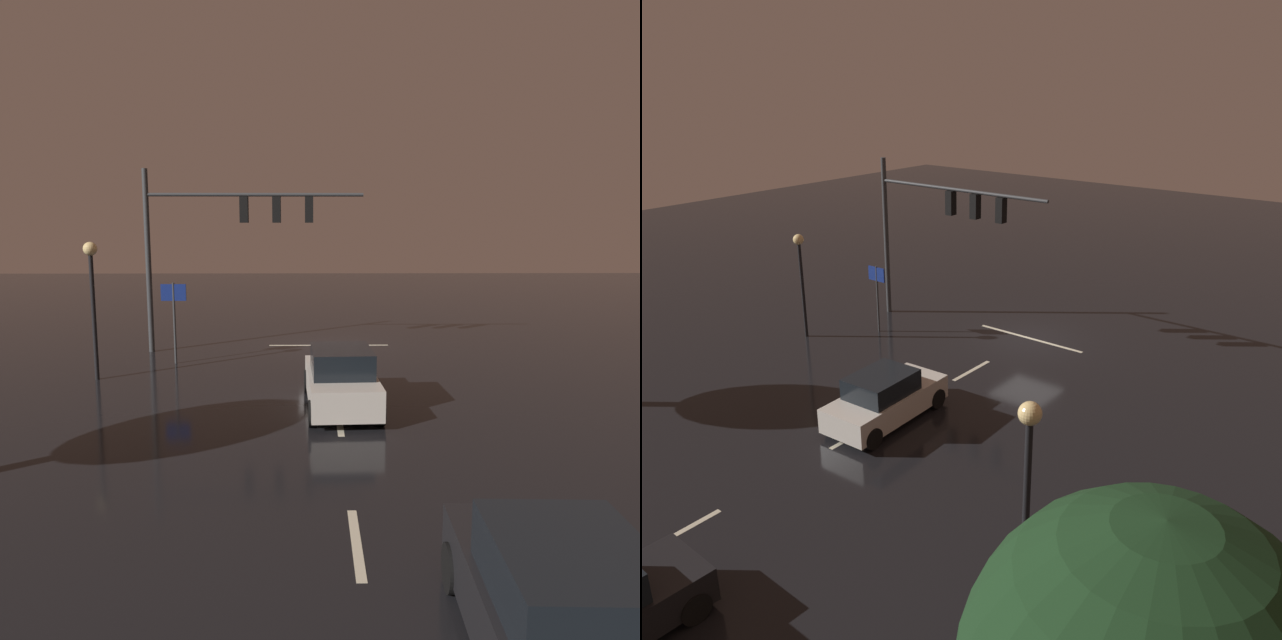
# 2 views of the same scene
# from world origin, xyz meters

# --- Properties ---
(ground_plane) EXTENTS (80.00, 80.00, 0.00)m
(ground_plane) POSITION_xyz_m (0.00, 0.00, 0.00)
(ground_plane) COLOR black
(traffic_signal_assembly) EXTENTS (8.52, 0.47, 7.15)m
(traffic_signal_assembly) POSITION_xyz_m (4.09, 1.04, 4.95)
(traffic_signal_assembly) COLOR #383A3D
(traffic_signal_assembly) RESTS_ON ground_plane
(lane_dash_far) EXTENTS (0.16, 2.20, 0.01)m
(lane_dash_far) POSITION_xyz_m (0.00, 4.00, 0.00)
(lane_dash_far) COLOR beige
(lane_dash_far) RESTS_ON ground_plane
(lane_dash_mid) EXTENTS (0.16, 2.20, 0.01)m
(lane_dash_mid) POSITION_xyz_m (0.00, 10.00, 0.00)
(lane_dash_mid) COLOR beige
(lane_dash_mid) RESTS_ON ground_plane
(lane_dash_near) EXTENTS (0.16, 2.20, 0.01)m
(lane_dash_near) POSITION_xyz_m (0.00, 16.00, 0.00)
(lane_dash_near) COLOR beige
(lane_dash_near) RESTS_ON ground_plane
(stop_bar) EXTENTS (5.00, 0.16, 0.01)m
(stop_bar) POSITION_xyz_m (0.00, -0.15, 0.00)
(stop_bar) COLOR beige
(stop_bar) RESTS_ON ground_plane
(car_approaching) EXTENTS (2.08, 4.44, 1.70)m
(car_approaching) POSITION_xyz_m (-0.09, 8.77, 0.80)
(car_approaching) COLOR silver
(car_approaching) RESTS_ON ground_plane
(car_distant) EXTENTS (2.03, 4.42, 1.70)m
(car_distant) POSITION_xyz_m (-2.01, 18.97, 0.80)
(car_distant) COLOR black
(car_distant) RESTS_ON ground_plane
(street_lamp_right_kerb) EXTENTS (0.44, 0.44, 4.47)m
(street_lamp_right_kerb) POSITION_xyz_m (7.73, 5.52, 3.18)
(street_lamp_right_kerb) COLOR black
(street_lamp_right_kerb) RESTS_ON ground_plane
(route_sign) EXTENTS (0.90, 0.09, 2.96)m
(route_sign) POSITION_xyz_m (5.68, 3.19, 2.13)
(route_sign) COLOR #383A3D
(route_sign) RESTS_ON ground_plane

